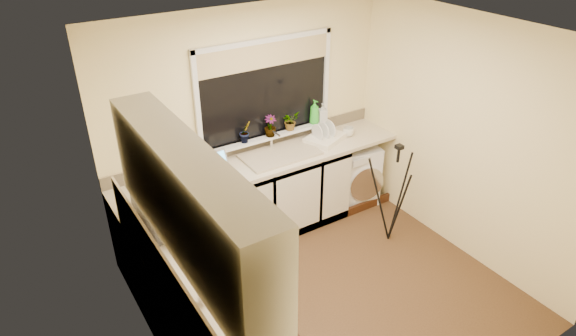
{
  "coord_description": "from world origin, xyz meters",
  "views": [
    {
      "loc": [
        -2.26,
        -2.82,
        3.39
      ],
      "look_at": [
        -0.11,
        0.55,
        1.15
      ],
      "focal_mm": 31.12,
      "sensor_mm": 36.0,
      "label": 1
    }
  ],
  "objects": [
    {
      "name": "splashback_back",
      "position": [
        0.0,
        1.49,
        0.97
      ],
      "size": [
        3.2,
        0.02,
        0.14
      ],
      "primitive_type": "cube",
      "color": "beige",
      "rests_on": "wall_back"
    },
    {
      "name": "window_blind",
      "position": [
        0.2,
        1.46,
        1.92
      ],
      "size": [
        1.5,
        0.02,
        0.25
      ],
      "primitive_type": "cube",
      "color": "tan",
      "rests_on": "wall_back"
    },
    {
      "name": "dish_rack",
      "position": [
        0.81,
        1.23,
        0.93
      ],
      "size": [
        0.53,
        0.47,
        0.07
      ],
      "primitive_type": "cube",
      "rotation": [
        0.0,
        0.0,
        0.4
      ],
      "color": "white",
      "rests_on": "worktop_back"
    },
    {
      "name": "tripod",
      "position": [
        1.07,
        0.33,
        0.58
      ],
      "size": [
        0.69,
        0.69,
        1.16
      ],
      "primitive_type": null,
      "rotation": [
        0.0,
        0.0,
        0.24
      ],
      "color": "black",
      "rests_on": "floor"
    },
    {
      "name": "wall_left",
      "position": [
        -1.6,
        0.0,
        1.23
      ],
      "size": [
        0.0,
        3.0,
        3.0
      ],
      "primitive_type": "plane",
      "rotation": [
        1.57,
        0.0,
        1.57
      ],
      "color": "#FFEBAA",
      "rests_on": "ground"
    },
    {
      "name": "splashback_left",
      "position": [
        -1.59,
        -0.3,
        1.12
      ],
      "size": [
        0.02,
        2.4,
        0.45
      ],
      "primitive_type": "cube",
      "color": "beige",
      "rests_on": "wall_left"
    },
    {
      "name": "floor",
      "position": [
        0.0,
        0.0,
        0.0
      ],
      "size": [
        3.2,
        3.2,
        0.0
      ],
      "primitive_type": "plane",
      "color": "brown",
      "rests_on": "ground"
    },
    {
      "name": "cup_back",
      "position": [
        1.12,
        1.19,
        0.95
      ],
      "size": [
        0.16,
        0.16,
        0.11
      ],
      "primitive_type": "imported",
      "rotation": [
        0.0,
        0.0,
        0.21
      ],
      "color": "silver",
      "rests_on": "worktop_back"
    },
    {
      "name": "plant_d",
      "position": [
        0.48,
        1.43,
        1.16
      ],
      "size": [
        0.23,
        0.21,
        0.21
      ],
      "primitive_type": "imported",
      "rotation": [
        0.0,
        0.0,
        0.26
      ],
      "color": "#999999",
      "rests_on": "windowsill"
    },
    {
      "name": "wall_right",
      "position": [
        1.6,
        0.0,
        1.23
      ],
      "size": [
        0.0,
        3.0,
        3.0
      ],
      "primitive_type": "plane",
      "rotation": [
        1.57,
        0.0,
        -1.57
      ],
      "color": "#FFEBAA",
      "rests_on": "ground"
    },
    {
      "name": "wall_front",
      "position": [
        0.0,
        -1.5,
        1.23
      ],
      "size": [
        3.2,
        0.0,
        3.2
      ],
      "primitive_type": "plane",
      "rotation": [
        -1.57,
        0.0,
        0.0
      ],
      "color": "#FFEBAA",
      "rests_on": "ground"
    },
    {
      "name": "base_cabinet_back",
      "position": [
        -0.33,
        1.2,
        0.43
      ],
      "size": [
        2.55,
        0.6,
        0.86
      ],
      "primitive_type": "cube",
      "color": "silver",
      "rests_on": "floor"
    },
    {
      "name": "washing_machine",
      "position": [
        1.22,
        1.2,
        0.37
      ],
      "size": [
        0.62,
        0.6,
        0.75
      ],
      "primitive_type": "cube",
      "rotation": [
        0.0,
        0.0,
        -0.2
      ],
      "color": "white",
      "rests_on": "floor"
    },
    {
      "name": "upper_cabinet",
      "position": [
        -1.44,
        -0.45,
        1.8
      ],
      "size": [
        0.28,
        1.9,
        0.7
      ],
      "primitive_type": "cube",
      "color": "silver",
      "rests_on": "wall_left"
    },
    {
      "name": "windowsill",
      "position": [
        0.2,
        1.43,
        1.04
      ],
      "size": [
        1.6,
        0.14,
        0.03
      ],
      "primitive_type": "cube",
      "color": "white",
      "rests_on": "wall_back"
    },
    {
      "name": "ceiling",
      "position": [
        0.0,
        0.0,
        2.45
      ],
      "size": [
        3.2,
        3.2,
        0.0
      ],
      "primitive_type": "plane",
      "rotation": [
        3.14,
        0.0,
        0.0
      ],
      "color": "white",
      "rests_on": "ground"
    },
    {
      "name": "sink",
      "position": [
        0.2,
        1.2,
        0.91
      ],
      "size": [
        0.82,
        0.46,
        0.03
      ],
      "primitive_type": "cube",
      "color": "tan",
      "rests_on": "worktop_back"
    },
    {
      "name": "laptop",
      "position": [
        -0.53,
        1.15,
        0.96
      ],
      "size": [
        0.35,
        0.35,
        0.22
      ],
      "rotation": [
        0.0,
        0.0,
        0.16
      ],
      "color": "#999AA1",
      "rests_on": "worktop_back"
    },
    {
      "name": "soap_bottle_green",
      "position": [
        0.8,
        1.42,
        1.19
      ],
      "size": [
        0.12,
        0.12,
        0.28
      ],
      "primitive_type": "imported",
      "rotation": [
        0.0,
        0.0,
        0.14
      ],
      "color": "green",
      "rests_on": "windowsill"
    },
    {
      "name": "kettle",
      "position": [
        -1.2,
        0.34,
        1.02
      ],
      "size": [
        0.18,
        0.18,
        0.24
      ],
      "primitive_type": "cylinder",
      "color": "white",
      "rests_on": "worktop_left"
    },
    {
      "name": "wall_back",
      "position": [
        0.0,
        1.5,
        1.23
      ],
      "size": [
        3.2,
        0.0,
        3.2
      ],
      "primitive_type": "plane",
      "rotation": [
        1.57,
        0.0,
        0.0
      ],
      "color": "#FFEBAA",
      "rests_on": "ground"
    },
    {
      "name": "steel_jar",
      "position": [
        -1.38,
        -0.36,
        0.95
      ],
      "size": [
        0.08,
        0.08,
        0.1
      ],
      "primitive_type": "cylinder",
      "color": "silver",
      "rests_on": "worktop_left"
    },
    {
      "name": "faucet",
      "position": [
        0.2,
        1.38,
        1.02
      ],
      "size": [
        0.03,
        0.03,
        0.24
      ],
      "primitive_type": "cylinder",
      "color": "silver",
      "rests_on": "worktop_back"
    },
    {
      "name": "microwave",
      "position": [
        -1.27,
        0.66,
        1.05
      ],
      "size": [
        0.4,
        0.56,
        0.3
      ],
      "primitive_type": "imported",
      "rotation": [
        0.0,
        0.0,
        1.63
      ],
      "color": "white",
      "rests_on": "worktop_left"
    },
    {
      "name": "window_glass",
      "position": [
        0.2,
        1.49,
        1.55
      ],
      "size": [
        1.5,
        0.02,
        1.0
      ],
      "primitive_type": "cube",
      "color": "black",
      "rests_on": "wall_back"
    },
    {
      "name": "plant_c",
      "position": [
        0.2,
        1.4,
        1.17
      ],
      "size": [
        0.14,
        0.14,
        0.23
      ],
      "primitive_type": "imported",
      "rotation": [
        0.0,
        0.0,
        -0.09
      ],
      "color": "#999999",
      "rests_on": "windowsill"
    },
    {
      "name": "worktop_left",
      "position": [
        -1.3,
        -0.3,
        0.88
      ],
      "size": [
        0.6,
        2.4,
        0.04
      ],
      "primitive_type": "cube",
      "color": "beige",
      "rests_on": "base_cabinet_left"
    },
    {
      "name": "worktop_back",
      "position": [
        0.0,
        1.2,
        0.88
      ],
      "size": [
        3.2,
        0.6,
        0.04
      ],
      "primitive_type": "cube",
      "color": "beige",
      "rests_on": "base_cabinet_back"
    },
    {
      "name": "soap_bottle_clear",
      "position": [
        0.91,
        1.42,
        1.16
      ],
      "size": [
        0.12,
        0.12,
        0.21
      ],
      "primitive_type": "imported",
      "rotation": [
        0.0,
        0.0,
        -0.25
      ],
      "color": "#999999",
      "rests_on": "windowsill"
    },
    {
      "name": "plant_b",
      "position": [
        -0.09,
        1.42,
        1.17
      ],
      "size": [
        0.15,
        0.13,
        0.24
      ],
      "primitive_type": "imported",
      "rotation": [
        0.0,
        0.0,
        0.17
      ],
      "color": "#999999",
      "rests_on": "windowsill"
    }
  ]
}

